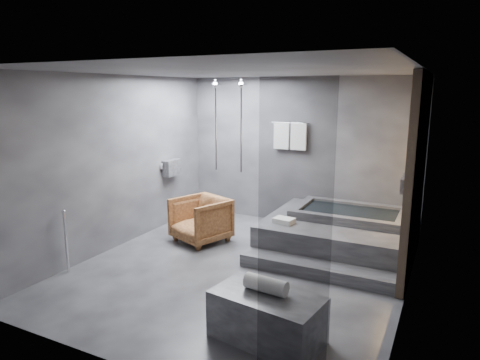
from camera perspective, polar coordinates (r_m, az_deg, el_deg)
The scene contains 7 objects.
room at distance 5.95m, azimuth 4.47°, elevation 3.90°, with size 5.00×5.04×2.82m.
tub_deck at distance 7.23m, azimuth 12.78°, elevation -7.00°, with size 2.20×2.00×0.50m, color #2E2E31.
tub_step at distance 6.22m, azimuth 10.03°, elevation -11.66°, with size 2.20×0.36×0.18m, color #2E2E31.
concrete_bench at distance 4.66m, azimuth 3.61°, elevation -17.78°, with size 1.12×0.62×0.51m, color #323234.
driftwood_chair at distance 7.37m, azimuth -5.28°, elevation -5.29°, with size 0.82×0.84×0.77m, color #4A2712.
rolled_towel at distance 4.55m, azimuth 3.48°, elevation -13.76°, with size 0.17×0.17×0.46m, color white.
deck_towel at distance 6.80m, azimuth 5.87°, elevation -5.40°, with size 0.31×0.23×0.08m, color white.
Camera 1 is at (2.60, -5.22, 2.56)m, focal length 32.00 mm.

